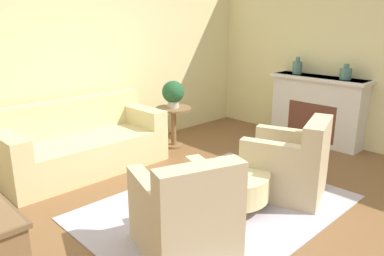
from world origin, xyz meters
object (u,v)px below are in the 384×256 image
(armchair_right, at_px, (289,166))
(vase_mantel_far, at_px, (346,73))
(couch, at_px, (83,145))
(ottoman_table, at_px, (231,184))
(vase_mantel_near, at_px, (297,67))
(side_table, at_px, (174,120))
(potted_plant_on_side_table, at_px, (173,93))
(armchair_left, at_px, (185,217))

(armchair_right, relative_size, vase_mantel_far, 4.45)
(couch, relative_size, ottoman_table, 2.59)
(vase_mantel_near, xyz_separation_m, vase_mantel_far, (0.00, -0.81, -0.02))
(side_table, xyz_separation_m, potted_plant_on_side_table, (0.00, 0.00, 0.43))
(armchair_left, bearing_deg, armchair_right, -0.00)
(couch, height_order, armchair_right, couch)
(side_table, bearing_deg, armchair_right, -95.05)
(armchair_right, bearing_deg, vase_mantel_far, 9.77)
(side_table, bearing_deg, potted_plant_on_side_table, 90.00)
(armchair_left, relative_size, ottoman_table, 1.26)
(armchair_left, bearing_deg, potted_plant_on_side_table, 50.54)
(couch, distance_m, armchair_left, 2.36)
(ottoman_table, bearing_deg, potted_plant_on_side_table, 65.31)
(couch, relative_size, side_table, 3.35)
(side_table, distance_m, vase_mantel_far, 2.69)
(armchair_left, relative_size, vase_mantel_far, 4.45)
(armchair_right, distance_m, vase_mantel_near, 2.45)
(armchair_right, relative_size, ottoman_table, 1.26)
(armchair_right, xyz_separation_m, vase_mantel_far, (2.00, 0.34, 0.82))
(side_table, height_order, vase_mantel_near, vase_mantel_near)
(couch, xyz_separation_m, vase_mantel_near, (3.30, -1.18, 0.86))
(vase_mantel_near, bearing_deg, armchair_right, -149.95)
(couch, relative_size, vase_mantel_far, 9.10)
(ottoman_table, xyz_separation_m, vase_mantel_far, (2.69, 0.06, 0.91))
(side_table, distance_m, vase_mantel_near, 2.22)
(vase_mantel_far, bearing_deg, potted_plant_on_side_table, 134.12)
(armchair_right, relative_size, side_table, 1.64)
(armchair_left, xyz_separation_m, ottoman_table, (0.93, 0.28, -0.09))
(armchair_left, bearing_deg, couch, 82.26)
(armchair_right, height_order, side_table, armchair_right)
(ottoman_table, bearing_deg, vase_mantel_near, 18.05)
(armchair_right, height_order, ottoman_table, armchair_right)
(armchair_left, relative_size, vase_mantel_near, 3.73)
(vase_mantel_near, bearing_deg, potted_plant_on_side_table, 149.84)
(couch, bearing_deg, armchair_right, -60.87)
(side_table, relative_size, vase_mantel_near, 2.28)
(ottoman_table, relative_size, potted_plant_on_side_table, 1.98)
(couch, bearing_deg, vase_mantel_far, -31.12)
(potted_plant_on_side_table, bearing_deg, ottoman_table, -114.69)
(armchair_right, distance_m, side_table, 2.21)
(armchair_right, height_order, potted_plant_on_side_table, potted_plant_on_side_table)
(couch, height_order, side_table, couch)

